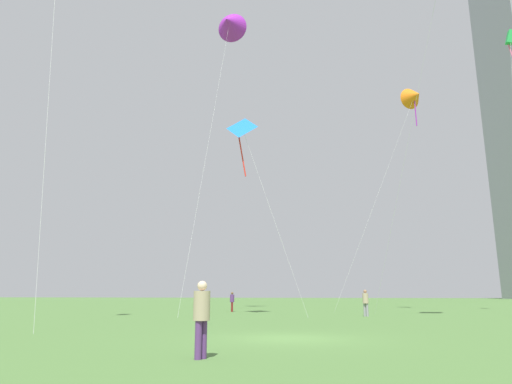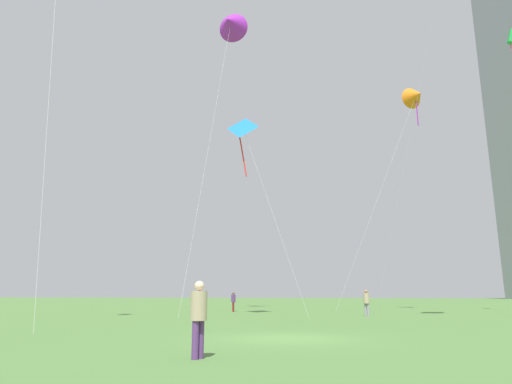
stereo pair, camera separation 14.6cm
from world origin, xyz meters
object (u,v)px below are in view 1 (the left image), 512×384
person_standing_3 (202,313)px  kite_flying_1 (242,130)px  person_standing_0 (366,301)px  kite_flying_2 (414,96)px  kite_flying_3 (510,41)px  person_standing_1 (232,300)px  kite_flying_0 (229,24)px

person_standing_3 → kite_flying_1: kite_flying_1 is taller
person_standing_0 → kite_flying_2: size_ratio=0.09×
kite_flying_3 → kite_flying_1: bearing=-164.9°
person_standing_0 → kite_flying_3: size_ratio=0.08×
kite_flying_2 → kite_flying_3: 8.89m
person_standing_1 → kite_flying_3: (24.12, -1.12, 21.50)m
person_standing_1 → kite_flying_3: size_ratio=0.07×
kite_flying_3 → person_standing_1: bearing=177.3°
person_standing_1 → kite_flying_0: 26.47m
person_standing_1 → person_standing_3: size_ratio=0.89×
person_standing_3 → person_standing_0: bearing=12.6°
kite_flying_0 → kite_flying_2: size_ratio=1.39×
person_standing_0 → kite_flying_0: kite_flying_0 is taller
person_standing_3 → kite_flying_0: 38.86m
person_standing_3 → kite_flying_2: 38.14m
person_standing_1 → kite_flying_0: size_ratio=0.06×
person_standing_1 → kite_flying_1: kite_flying_1 is taller
person_standing_1 → kite_flying_2: size_ratio=0.08×
kite_flying_0 → kite_flying_1: size_ratio=1.97×
person_standing_0 → person_standing_1: size_ratio=1.08×
kite_flying_0 → kite_flying_2: kite_flying_0 is taller
kite_flying_1 → person_standing_3: bearing=-81.5°
kite_flying_1 → kite_flying_3: (21.96, 5.94, 8.86)m
person_standing_0 → kite_flying_3: 25.80m
kite_flying_1 → kite_flying_3: bearing=15.1°
person_standing_3 → kite_flying_3: size_ratio=0.08×
kite_flying_1 → kite_flying_2: (14.67, 10.30, 6.27)m
person_standing_1 → kite_flying_0: (-0.59, 0.08, 26.47)m
person_standing_3 → kite_flying_0: (-5.88, 27.95, 26.35)m
person_standing_3 → kite_flying_2: (11.54, 31.12, 18.79)m
person_standing_0 → kite_flying_1: (-8.53, -0.81, 12.56)m
person_standing_1 → kite_flying_2: bearing=81.5°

